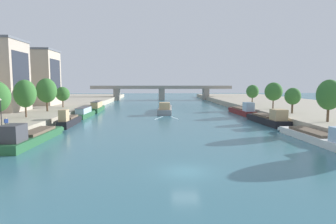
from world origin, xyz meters
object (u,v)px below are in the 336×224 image
(bridge_far, at_px, (162,91))
(person_on_quay, at_px, (6,122))
(moored_boat_left_downstream, at_px, (84,113))
(tree_right_past_mid, at_px, (329,95))
(moored_boat_left_end, at_px, (31,137))
(moored_boat_left_second, at_px, (69,120))
(moored_boat_right_lone, at_px, (268,119))
(tree_right_by_lamp, at_px, (252,91))
(barge_midriver, at_px, (165,109))
(lamppost_left_bank, at_px, (1,113))
(moored_boat_right_midway, at_px, (242,111))
(tree_left_distant, at_px, (63,94))
(moored_boat_left_upstream, at_px, (97,107))
(tree_left_far, at_px, (25,94))
(tree_right_third, at_px, (274,92))
(tree_left_third, at_px, (46,91))
(tree_right_end_of_row, at_px, (293,96))
(moored_boat_right_downstream, at_px, (322,137))

(bridge_far, bearing_deg, person_on_quay, -103.57)
(moored_boat_left_downstream, distance_m, tree_right_past_mid, 50.16)
(moored_boat_left_end, distance_m, moored_boat_left_second, 15.73)
(moored_boat_right_lone, relative_size, tree_right_by_lamp, 2.57)
(barge_midriver, xyz_separation_m, lamppost_left_bank, (-22.56, -39.16, 3.08))
(moored_boat_left_downstream, distance_m, person_on_quay, 27.94)
(moored_boat_left_downstream, bearing_deg, moored_boat_right_lone, -18.11)
(tree_right_by_lamp, bearing_deg, person_on_quay, -138.47)
(moored_boat_right_midway, height_order, tree_left_distant, tree_left_distant)
(moored_boat_left_upstream, relative_size, bridge_far, 0.21)
(tree_left_far, distance_m, tree_left_distant, 21.27)
(moored_boat_left_second, xyz_separation_m, bridge_far, (18.93, 81.13, 3.36))
(lamppost_left_bank, bearing_deg, tree_left_distant, 96.24)
(moored_boat_left_downstream, distance_m, lamppost_left_bank, 29.67)
(tree_right_third, bearing_deg, tree_left_third, -175.64)
(moored_boat_left_second, distance_m, tree_right_end_of_row, 44.99)
(moored_boat_left_second, relative_size, tree_left_distant, 2.14)
(moored_boat_left_second, bearing_deg, moored_boat_left_downstream, 92.35)
(moored_boat_left_end, xyz_separation_m, moored_boat_left_upstream, (-0.05, 42.70, 0.28))
(moored_boat_right_lone, distance_m, tree_left_third, 47.52)
(moored_boat_left_end, bearing_deg, moored_boat_left_downstream, 90.51)
(barge_midriver, bearing_deg, tree_left_distant, -174.86)
(moored_boat_left_upstream, height_order, bridge_far, bridge_far)
(moored_boat_left_end, xyz_separation_m, tree_right_by_lamp, (44.92, 44.62, 4.58))
(tree_right_third, bearing_deg, tree_right_past_mid, -91.86)
(moored_boat_right_midway, height_order, lamppost_left_bank, lamppost_left_bank)
(moored_boat_left_end, bearing_deg, tree_right_third, 33.85)
(moored_boat_left_second, height_order, person_on_quay, person_on_quay)
(tree_left_far, height_order, lamppost_left_bank, tree_left_far)
(moored_boat_left_second, relative_size, tree_right_third, 1.76)
(lamppost_left_bank, bearing_deg, tree_left_third, 98.90)
(barge_midriver, height_order, moored_boat_left_downstream, barge_midriver)
(tree_right_third, bearing_deg, lamppost_left_bank, -147.94)
(tree_left_far, height_order, tree_right_third, tree_left_far)
(tree_right_past_mid, relative_size, tree_right_by_lamp, 1.19)
(barge_midriver, height_order, tree_left_far, tree_left_far)
(tree_left_third, distance_m, tree_right_past_mid, 55.57)
(moored_boat_left_end, bearing_deg, moored_boat_right_lone, 23.12)
(moored_boat_left_second, bearing_deg, bridge_far, 76.87)
(moored_boat_left_downstream, height_order, tree_left_far, tree_left_far)
(moored_boat_left_downstream, height_order, moored_boat_right_lone, moored_boat_right_lone)
(moored_boat_right_downstream, distance_m, moored_boat_right_midway, 34.52)
(moored_boat_left_upstream, height_order, tree_right_end_of_row, tree_right_end_of_row)
(tree_right_past_mid, relative_size, tree_right_end_of_row, 1.29)
(tree_left_distant, xyz_separation_m, tree_right_third, (52.72, -6.26, 0.73))
(lamppost_left_bank, relative_size, bridge_far, 0.06)
(moored_boat_right_lone, xyz_separation_m, bridge_far, (-19.30, 80.42, 3.38))
(moored_boat_right_midway, bearing_deg, lamppost_left_bank, -141.53)
(moored_boat_left_downstream, bearing_deg, lamppost_left_bank, -96.34)
(tree_right_past_mid, bearing_deg, person_on_quay, -173.56)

